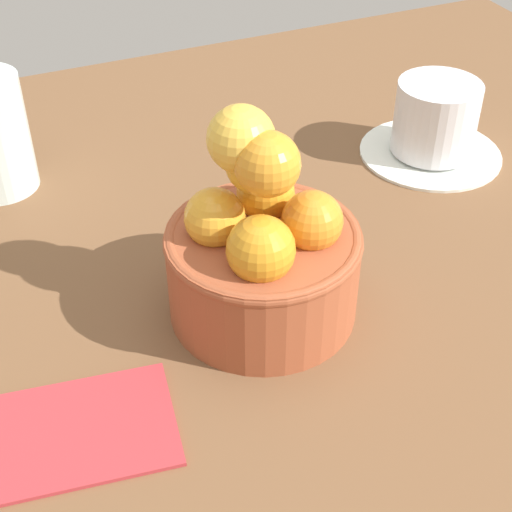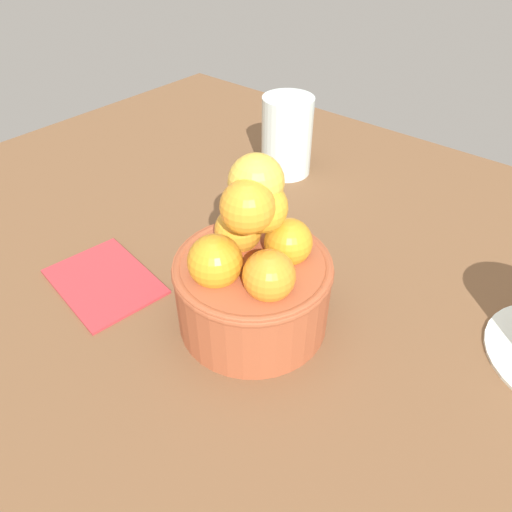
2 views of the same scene
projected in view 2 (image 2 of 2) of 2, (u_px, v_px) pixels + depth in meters
The scene contains 4 objects.
ground_plane at pixel (253, 331), 45.21cm from camera, with size 110.02×94.11×3.13cm, color brown.
terracotta_bowl at pixel (253, 274), 40.71cm from camera, with size 13.92×13.92×16.11cm.
water_glass at pixel (287, 136), 63.22cm from camera, with size 6.85×6.85×10.58cm, color silver.
folded_napkin at pixel (104, 280), 48.08cm from camera, with size 11.80×8.52×0.60cm, color #B23338.
Camera 2 is at (19.90, -23.19, 32.53)cm, focal length 32.89 mm.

